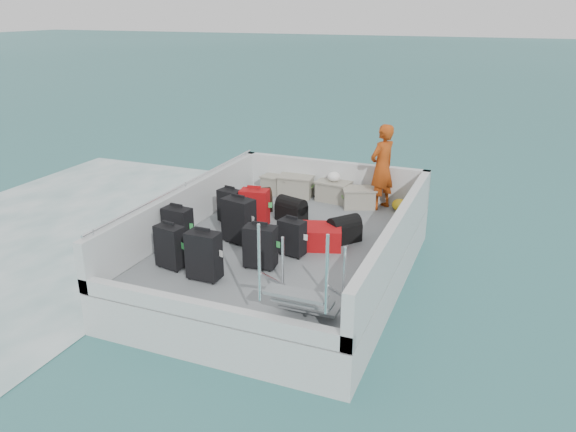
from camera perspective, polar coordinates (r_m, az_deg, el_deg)
name	(u,v)px	position (r m, az deg, el deg)	size (l,w,h in m)	color
ground	(285,278)	(8.96, -0.34, -6.36)	(160.00, 160.00, 0.00)	#164D4B
wake_foam	(50,235)	(11.51, -23.02, -1.80)	(10.00, 10.00, 0.00)	white
ferry_hull	(285,261)	(8.83, -0.35, -4.63)	(3.60, 5.00, 0.60)	silver
deck	(285,243)	(8.70, -0.35, -2.78)	(3.30, 4.70, 0.02)	gray
deck_fittings	(298,231)	(8.16, 1.03, -1.50)	(3.60, 5.00, 0.90)	silver
suitcase_0	(170,247)	(7.92, -11.87, -3.13)	(0.40, 0.23, 0.62)	black
suitcase_1	(178,228)	(8.55, -11.12, -1.23)	(0.42, 0.24, 0.64)	black
suitcase_2	(230,206)	(9.45, -5.87, 0.98)	(0.39, 0.24, 0.57)	black
suitcase_3	(204,256)	(7.51, -8.54, -4.05)	(0.44, 0.26, 0.67)	black
suitcase_4	(239,221)	(8.62, -5.02, -0.48)	(0.48, 0.28, 0.71)	black
suitcase_5	(255,208)	(9.25, -3.41, 0.80)	(0.46, 0.27, 0.63)	#AC0D0E
suitcase_6	(260,247)	(7.78, -2.83, -3.18)	(0.44, 0.26, 0.61)	black
suitcase_7	(292,238)	(8.16, 0.40, -2.25)	(0.38, 0.22, 0.54)	black
suitcase_8	(314,236)	(8.52, 2.68, -2.06)	(0.53, 0.81, 0.32)	#AC0D0E
duffel_0	(255,202)	(10.00, -3.36, 1.39)	(0.57, 0.30, 0.32)	black
duffel_1	(291,212)	(9.53, 0.35, 0.45)	(0.50, 0.30, 0.32)	black
duffel_2	(344,232)	(8.73, 5.71, -1.59)	(0.49, 0.30, 0.32)	black
crate_0	(277,186)	(10.93, -1.08, 3.12)	(0.54, 0.37, 0.33)	gray
crate_1	(296,187)	(10.78, 0.83, 3.01)	(0.63, 0.43, 0.38)	gray
crate_2	(333,192)	(10.55, 4.64, 2.47)	(0.58, 0.40, 0.35)	gray
crate_3	(359,198)	(10.25, 7.20, 1.78)	(0.55, 0.38, 0.33)	gray
yellow_bag	(400,205)	(10.20, 11.29, 1.11)	(0.28, 0.26, 0.22)	gold
white_bag	(334,178)	(10.47, 4.68, 3.85)	(0.24, 0.24, 0.18)	white
passenger	(382,167)	(10.09, 9.53, 4.92)	(0.57, 0.36, 1.53)	#ED5716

